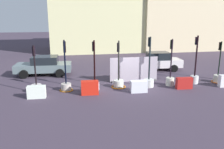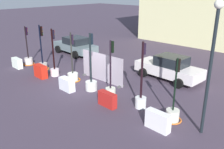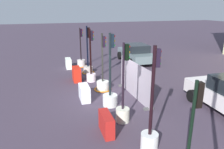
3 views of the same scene
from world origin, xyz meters
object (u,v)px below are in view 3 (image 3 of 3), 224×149
traffic_light_5 (123,107)px  traffic_light_2 (91,71)px  traffic_light_3 (103,83)px  construction_barrier_0 (68,63)px  traffic_light_0 (81,61)px  traffic_light_6 (150,130)px  car_grey_saloon (136,53)px  construction_barrier_1 (77,74)px  traffic_light_1 (88,66)px  traffic_light_4 (110,93)px  construction_barrier_3 (106,124)px  construction_barrier_2 (84,93)px

traffic_light_5 → traffic_light_2: bearing=-179.5°
traffic_light_3 → construction_barrier_0: bearing=-167.0°
traffic_light_0 → construction_barrier_0: size_ratio=2.82×
traffic_light_3 → traffic_light_6: size_ratio=0.93×
traffic_light_3 → car_grey_saloon: (-5.43, 4.61, 0.37)m
construction_barrier_0 → car_grey_saloon: bearing=90.6°
traffic_light_3 → construction_barrier_1: 2.40m
traffic_light_2 → traffic_light_5: 5.43m
traffic_light_1 → traffic_light_6: bearing=-0.0°
construction_barrier_1 → traffic_light_2: bearing=64.9°
traffic_light_4 → construction_barrier_3: (2.24, -0.90, -0.24)m
traffic_light_6 → construction_barrier_3: traffic_light_6 is taller
traffic_light_0 → traffic_light_5: traffic_light_5 is taller
construction_barrier_0 → car_grey_saloon: car_grey_saloon is taller
traffic_light_0 → traffic_light_1: bearing=4.2°
traffic_light_2 → construction_barrier_2: bearing=-20.4°
traffic_light_3 → traffic_light_4: size_ratio=0.93×
construction_barrier_3 → traffic_light_4: bearing=158.2°
traffic_light_1 → construction_barrier_2: 4.84m
construction_barrier_0 → construction_barrier_1: bearing=1.5°
traffic_light_0 → construction_barrier_2: traffic_light_0 is taller
traffic_light_1 → traffic_light_5: traffic_light_1 is taller
traffic_light_1 → car_grey_saloon: (-1.83, 4.67, 0.27)m
traffic_light_1 → traffic_light_6: 9.32m
traffic_light_0 → traffic_light_4: traffic_light_4 is taller
construction_barrier_3 → car_grey_saloon: size_ratio=0.24×
traffic_light_4 → traffic_light_6: 3.61m
traffic_light_5 → traffic_light_6: size_ratio=0.94×
traffic_light_4 → construction_barrier_0: bearing=-172.5°
traffic_light_0 → construction_barrier_0: bearing=-83.4°
traffic_light_1 → construction_barrier_3: (7.95, -1.09, -0.14)m
construction_barrier_3 → traffic_light_0: bearing=174.5°
construction_barrier_2 → construction_barrier_1: bearing=177.3°
traffic_light_5 → car_grey_saloon: (-9.16, 4.85, 0.15)m
traffic_light_6 → construction_barrier_0: bearing=-173.9°
traffic_light_5 → traffic_light_6: (2.00, 0.17, 0.06)m
traffic_light_3 → construction_barrier_2: size_ratio=2.97×
traffic_light_2 → construction_barrier_0: (-3.66, -0.97, -0.33)m
traffic_light_6 → car_grey_saloon: traffic_light_6 is taller
traffic_light_3 → construction_barrier_3: (4.36, -1.15, -0.04)m
construction_barrier_0 → traffic_light_5: bearing=6.3°
traffic_light_1 → construction_barrier_2: bearing=-14.9°
traffic_light_4 → traffic_light_5: size_ratio=1.06×
traffic_light_4 → traffic_light_0: bearing=179.6°
traffic_light_6 → construction_barrier_1: (-7.84, -1.10, -0.27)m
traffic_light_0 → construction_barrier_1: 3.51m
traffic_light_0 → traffic_light_6: traffic_light_6 is taller
construction_barrier_3 → construction_barrier_2: bearing=-177.3°
traffic_light_4 → traffic_light_6: (3.60, 0.19, 0.09)m
construction_barrier_3 → traffic_light_2: bearing=171.8°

